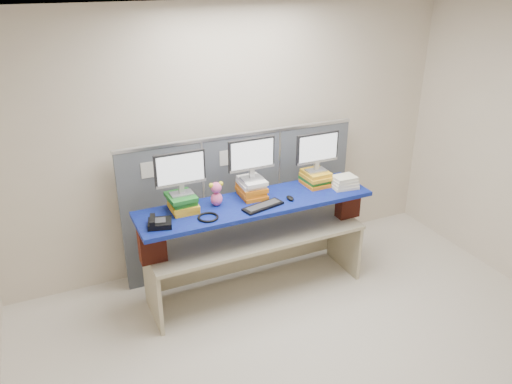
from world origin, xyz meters
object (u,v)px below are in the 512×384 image
blue_board (256,203)px  monitor_center (252,156)px  keyboard (263,206)px  monitor_right (317,150)px  desk (256,246)px  monitor_left (180,171)px  desk_phone (159,223)px

blue_board → monitor_center: (0.01, 0.12, 0.44)m
monitor_center → keyboard: 0.48m
monitor_center → monitor_right: size_ratio=1.00×
monitor_center → monitor_right: (0.72, 0.01, -0.04)m
desk → monitor_left: size_ratio=4.67×
desk → blue_board: bearing=-79.9°
desk → blue_board: (0.00, -0.00, 0.47)m
blue_board → monitor_left: size_ratio=4.94×
monitor_left → monitor_center: 0.70m
monitor_left → desk_phone: 0.50m
desk → monitor_right: size_ratio=4.67×
monitor_center → desk_phone: monitor_center is taller
monitor_center → keyboard: (-0.00, -0.26, -0.41)m
monitor_left → keyboard: bearing=-20.5°
monitor_right → keyboard: bearing=-160.2°
blue_board → monitor_left: monitor_left is taller
blue_board → monitor_center: bearing=85.5°
monitor_right → desk_phone: 1.75m
desk → keyboard: 0.52m
desk → monitor_right: (0.73, 0.12, 0.87)m
monitor_right → keyboard: monitor_right is taller
monitor_right → keyboard: (-0.73, -0.27, -0.36)m
monitor_left → monitor_right: bearing=-0.0°
desk → keyboard: (0.01, -0.14, 0.50)m
blue_board → monitor_left: bearing=170.3°
desk → blue_board: 0.47m
monitor_right → desk: bearing=-170.8°
monitor_center → desk_phone: (-0.98, -0.22, -0.39)m
monitor_right → monitor_left: bearing=180.0°
desk → monitor_center: monitor_center is taller
desk_phone → monitor_center: bearing=27.4°
blue_board → monitor_right: size_ratio=4.94×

